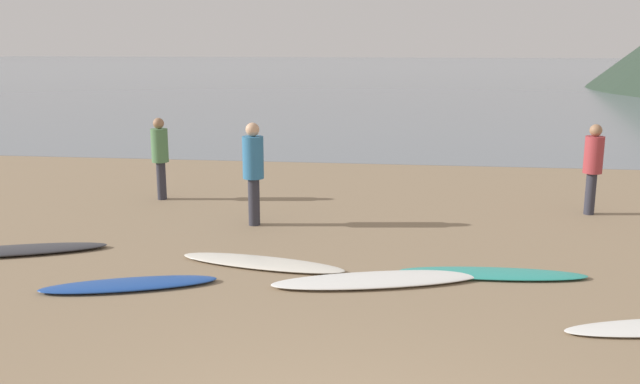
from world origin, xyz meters
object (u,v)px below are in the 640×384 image
at_px(surfboard_4, 378,280).
at_px(person_0, 253,165).
at_px(surfboard_3, 262,263).
at_px(surfboard_5, 492,274).
at_px(person_2, 160,152).
at_px(surfboard_2, 129,284).
at_px(person_3, 593,162).
at_px(surfboard_1, 10,251).

distance_m(surfboard_4, person_0, 3.42).
height_order(surfboard_3, surfboard_5, surfboard_3).
height_order(surfboard_5, person_2, person_2).
height_order(surfboard_2, surfboard_3, surfboard_2).
height_order(person_0, person_2, person_0).
bearing_deg(surfboard_2, surfboard_4, -8.50).
height_order(surfboard_4, surfboard_5, surfboard_4).
relative_size(surfboard_4, surfboard_5, 1.12).
xyz_separation_m(surfboard_3, surfboard_5, (3.04, -0.05, -0.00)).
bearing_deg(person_3, surfboard_2, -91.36).
distance_m(surfboard_1, surfboard_2, 2.47).
bearing_deg(person_2, surfboard_4, -131.48).
distance_m(surfboard_3, surfboard_5, 3.04).
bearing_deg(surfboard_3, surfboard_1, -170.15).
xyz_separation_m(surfboard_4, surfboard_5, (1.46, 0.44, -0.01)).
bearing_deg(surfboard_2, person_3, 15.62).
xyz_separation_m(surfboard_4, person_0, (-2.14, 2.50, 0.95)).
relative_size(surfboard_2, surfboard_3, 0.91).
bearing_deg(surfboard_3, surfboard_5, 9.59).
height_order(surfboard_2, surfboard_4, surfboard_4).
height_order(surfboard_3, person_3, person_3).
relative_size(person_0, person_3, 1.07).
distance_m(surfboard_1, surfboard_3, 3.66).
height_order(surfboard_5, person_3, person_3).
bearing_deg(person_0, surfboard_1, 11.83).
bearing_deg(surfboard_1, person_0, 12.35).
xyz_separation_m(surfboard_2, person_0, (0.89, 3.05, 0.95)).
bearing_deg(surfboard_3, surfboard_2, -133.55).
relative_size(surfboard_3, person_3, 1.49).
height_order(surfboard_2, person_0, person_0).
distance_m(surfboard_3, person_0, 2.29).
bearing_deg(surfboard_4, surfboard_3, 147.25).
bearing_deg(surfboard_3, person_0, 115.90).
bearing_deg(person_2, person_3, -89.02).
xyz_separation_m(surfboard_2, surfboard_5, (4.48, 0.99, -0.01)).
height_order(surfboard_2, person_2, person_2).
height_order(surfboard_4, person_2, person_2).
bearing_deg(surfboard_4, person_2, 120.82).
xyz_separation_m(surfboard_4, person_2, (-4.29, 4.09, 0.88)).
xyz_separation_m(surfboard_2, surfboard_3, (1.44, 1.04, -0.00)).
distance_m(surfboard_2, person_3, 7.97).
xyz_separation_m(surfboard_4, person_3, (3.50, 3.93, 0.89)).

